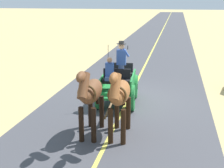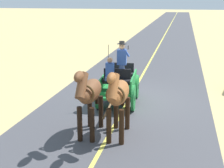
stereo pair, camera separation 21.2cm
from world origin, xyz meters
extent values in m
plane|color=tan|center=(0.00, 0.00, 0.00)|extent=(200.00, 200.00, 0.00)
cube|color=#424247|center=(0.00, 0.00, 0.00)|extent=(6.40, 160.00, 0.01)
cube|color=#DBCC4C|center=(0.00, 0.00, 0.01)|extent=(0.12, 160.00, 0.00)
cube|color=#1E7233|center=(0.32, 0.62, 0.66)|extent=(1.33, 2.27, 0.12)
cube|color=#1E7233|center=(-0.24, 0.58, 0.94)|extent=(0.19, 2.09, 0.44)
cube|color=#1E7233|center=(0.89, 0.65, 0.94)|extent=(0.19, 2.09, 0.44)
cube|color=#1E7233|center=(0.25, 1.84, 0.56)|extent=(1.09, 0.31, 0.08)
cube|color=#1E7233|center=(0.40, -0.58, 0.48)|extent=(0.73, 0.24, 0.06)
cube|color=black|center=(0.29, 1.22, 1.04)|extent=(1.04, 0.42, 0.14)
cube|color=black|center=(0.30, 1.04, 1.26)|extent=(1.02, 0.14, 0.44)
cube|color=black|center=(0.36, 0.12, 1.04)|extent=(1.04, 0.42, 0.14)
cube|color=black|center=(0.37, -0.05, 1.26)|extent=(1.02, 0.14, 0.44)
cylinder|color=#1E7233|center=(-0.37, 1.35, 0.48)|extent=(0.16, 0.96, 0.96)
cylinder|color=black|center=(-0.37, 1.35, 0.48)|extent=(0.13, 0.22, 0.21)
cylinder|color=#1E7233|center=(0.93, 1.43, 0.48)|extent=(0.16, 0.96, 0.96)
cylinder|color=black|center=(0.93, 1.43, 0.48)|extent=(0.13, 0.22, 0.21)
cylinder|color=#1E7233|center=(-0.28, -0.19, 0.48)|extent=(0.16, 0.96, 0.96)
cylinder|color=black|center=(-0.28, -0.19, 0.48)|extent=(0.13, 0.22, 0.21)
cylinder|color=#1E7233|center=(1.02, -0.11, 0.48)|extent=(0.16, 0.96, 0.96)
cylinder|color=black|center=(1.02, -0.11, 0.48)|extent=(0.13, 0.22, 0.21)
cylinder|color=brown|center=(0.19, 2.81, 0.61)|extent=(0.19, 2.00, 0.07)
cylinder|color=black|center=(0.59, 1.24, 1.74)|extent=(0.02, 0.02, 1.30)
cylinder|color=#384C7F|center=(0.15, 0.94, 1.17)|extent=(0.22, 0.22, 0.90)
cube|color=#2D4C99|center=(0.15, 0.94, 1.90)|extent=(0.35, 0.24, 0.56)
sphere|color=tan|center=(0.15, 0.94, 2.30)|extent=(0.22, 0.22, 0.22)
cylinder|color=black|center=(0.15, 0.94, 2.40)|extent=(0.36, 0.36, 0.01)
cylinder|color=black|center=(0.15, 0.94, 2.45)|extent=(0.20, 0.20, 0.10)
cylinder|color=#2D4C99|center=(-0.03, 0.97, 2.08)|extent=(0.26, 0.10, 0.32)
cube|color=black|center=(-0.09, 0.98, 2.28)|extent=(0.02, 0.07, 0.14)
cube|color=#384C7F|center=(0.53, 1.36, 1.18)|extent=(0.30, 0.34, 0.14)
cube|color=#2D4C99|center=(0.54, 1.24, 1.49)|extent=(0.31, 0.22, 0.48)
sphere|color=#9E7051|center=(0.54, 1.24, 1.84)|extent=(0.20, 0.20, 0.20)
ellipsoid|color=brown|center=(-0.29, 3.59, 1.37)|extent=(0.60, 1.57, 0.64)
cylinder|color=black|center=(-0.48, 4.13, 0.53)|extent=(0.15, 0.15, 1.05)
cylinder|color=black|center=(-0.12, 4.14, 0.53)|extent=(0.15, 0.15, 1.05)
cylinder|color=black|center=(-0.45, 3.04, 0.53)|extent=(0.15, 0.15, 1.05)
cylinder|color=black|center=(-0.09, 3.05, 0.53)|extent=(0.15, 0.15, 1.05)
cylinder|color=brown|center=(-0.31, 4.43, 1.77)|extent=(0.28, 0.65, 0.73)
ellipsoid|color=brown|center=(-0.31, 4.65, 2.07)|extent=(0.23, 0.55, 0.28)
cube|color=black|center=(-0.31, 4.41, 1.81)|extent=(0.07, 0.50, 0.56)
cylinder|color=black|center=(-0.27, 2.85, 1.07)|extent=(0.11, 0.11, 0.70)
torus|color=brown|center=(-0.30, 4.13, 1.45)|extent=(0.55, 0.08, 0.55)
ellipsoid|color=brown|center=(0.56, 3.64, 1.37)|extent=(0.60, 1.58, 0.64)
cylinder|color=black|center=(0.37, 4.18, 0.53)|extent=(0.15, 0.15, 1.05)
cylinder|color=black|center=(0.73, 4.19, 0.53)|extent=(0.15, 0.15, 1.05)
cylinder|color=black|center=(0.40, 3.09, 0.53)|extent=(0.15, 0.15, 1.05)
cylinder|color=black|center=(0.76, 3.10, 0.53)|extent=(0.15, 0.15, 1.05)
cylinder|color=brown|center=(0.54, 4.48, 1.77)|extent=(0.28, 0.66, 0.73)
ellipsoid|color=brown|center=(0.53, 4.70, 2.07)|extent=(0.24, 0.55, 0.28)
cube|color=black|center=(0.54, 4.46, 1.81)|extent=(0.07, 0.50, 0.56)
cylinder|color=black|center=(0.58, 2.90, 1.07)|extent=(0.11, 0.11, 0.70)
torus|color=brown|center=(0.55, 4.19, 1.45)|extent=(0.55, 0.09, 0.55)
camera|label=1|loc=(-1.81, 12.03, 4.03)|focal=49.47mm
camera|label=2|loc=(-2.02, 11.98, 4.03)|focal=49.47mm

